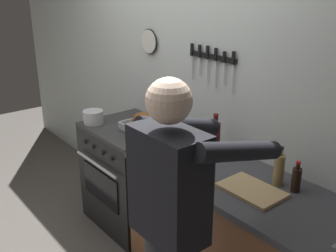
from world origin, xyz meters
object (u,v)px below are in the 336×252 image
Objects in this scene: bottle_wine_red at (215,138)px; stove at (132,175)px; person_cook at (172,218)px; roasting_pan at (144,124)px; bottle_vinegar at (279,169)px; bottle_soy_sauce at (296,179)px; cutting_board at (252,190)px; saucepan at (93,117)px.

stove is at bearing -171.03° from bottle_wine_red.
person_cook reaches higher than roasting_pan.
bottle_soy_sauce is at bearing 6.52° from bottle_vinegar.
roasting_pan is 1.16m from cutting_board.
person_cook is 9.77× the size of saucepan.
bottle_vinegar reaches higher than stove.
stove is 1.58m from bottle_soy_sauce.
bottle_soy_sauce is (1.74, 0.34, 0.02)m from saucepan.
saucepan is at bearing -168.82° from bottle_soy_sauce.
bottle_soy_sauce is (0.64, 0.01, -0.05)m from bottle_wine_red.
stove is 2.50× the size of cutting_board.
person_cook is at bearing -102.91° from bottle_soy_sauce.
saucepan is at bearing 87.25° from person_cook.
cutting_board is 0.26m from bottle_soy_sauce.
person_cook reaches higher than bottle_vinegar.
bottle_wine_red is 0.53m from bottle_vinegar.
stove is at bearing -174.55° from roasting_pan.
bottle_soy_sauce is at bearing 1.22° from bottle_wine_red.
roasting_pan is at bearing 5.45° from stove.
bottle_wine_red reaches higher than stove.
saucepan is (-0.43, -0.21, -0.01)m from roasting_pan.
person_cook reaches higher than stove.
saucepan is (-0.26, -0.20, 0.51)m from stove.
roasting_pan is 1.86× the size of bottle_soy_sauce.
bottle_wine_red reaches higher than roasting_pan.
roasting_pan is at bearing 73.07° from person_cook.
bottle_vinegar is at bearing 7.77° from person_cook.
bottle_soy_sauce reaches higher than roasting_pan.
bottle_wine_red is at bearing -178.78° from bottle_soy_sauce.
roasting_pan is 0.69m from bottle_wine_red.
stove is at bearing -174.35° from bottle_soy_sauce.
bottle_vinegar is (0.04, 0.19, 0.09)m from cutting_board.
bottle_vinegar reaches higher than cutting_board.
saucepan is 1.66m from bottle_vinegar.
bottle_vinegar is (0.53, 0.00, -0.03)m from bottle_wine_red.
person_cook is at bearing -25.77° from stove.
bottle_wine_red is at bearing 8.97° from stove.
stove is 2.56× the size of roasting_pan.
cutting_board is 0.53m from bottle_wine_red.
bottle_wine_red is (1.10, 0.33, 0.07)m from saucepan.
saucepan is at bearing -174.84° from cutting_board.
cutting_board is at bearing -127.52° from bottle_soy_sauce.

